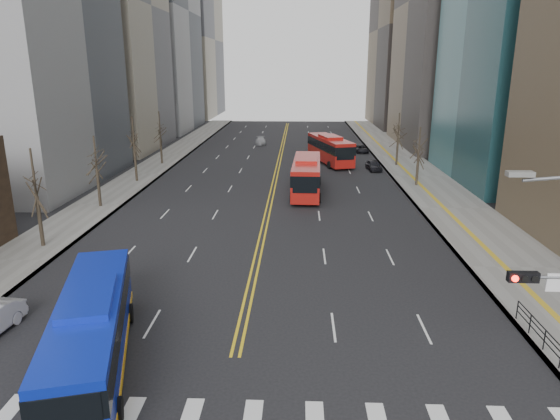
# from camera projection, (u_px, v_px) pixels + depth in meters

# --- Properties ---
(sidewalk_right) EXTENTS (7.00, 130.00, 0.15)m
(sidewalk_right) POSITION_uv_depth(u_px,v_px,m) (419.00, 176.00, 60.60)
(sidewalk_right) COLOR slate
(sidewalk_right) RESTS_ON ground
(sidewalk_left) EXTENTS (5.00, 130.00, 0.15)m
(sidewalk_left) POSITION_uv_depth(u_px,v_px,m) (143.00, 174.00, 61.86)
(sidewalk_left) COLOR slate
(sidewalk_left) RESTS_ON ground
(centerline) EXTENTS (0.55, 100.00, 0.01)m
(centerline) POSITION_uv_depth(u_px,v_px,m) (279.00, 161.00, 70.88)
(centerline) COLOR gold
(centerline) RESTS_ON ground
(pedestrian_railing) EXTENTS (0.06, 6.06, 1.02)m
(pedestrian_railing) POSITION_uv_depth(u_px,v_px,m) (545.00, 337.00, 23.04)
(pedestrian_railing) COLOR black
(pedestrian_railing) RESTS_ON sidewalk_right
(street_trees) EXTENTS (35.20, 47.20, 7.60)m
(street_trees) POSITION_uv_depth(u_px,v_px,m) (200.00, 149.00, 50.16)
(street_trees) COLOR black
(street_trees) RESTS_ON ground
(blue_bus) EXTENTS (5.77, 12.50, 3.56)m
(blue_bus) POSITION_uv_depth(u_px,v_px,m) (92.00, 330.00, 21.59)
(blue_bus) COLOR #0A1FA4
(blue_bus) RESTS_ON ground
(red_bus_near) EXTENTS (3.35, 12.13, 3.80)m
(red_bus_near) POSITION_uv_depth(u_px,v_px,m) (307.00, 174.00, 52.24)
(red_bus_near) COLOR #A51711
(red_bus_near) RESTS_ON ground
(red_bus_far) EXTENTS (6.00, 12.47, 3.83)m
(red_bus_far) POSITION_uv_depth(u_px,v_px,m) (330.00, 148.00, 68.89)
(red_bus_far) COLOR #A51711
(red_bus_far) RESTS_ON ground
(car_dark_mid) EXTENTS (1.95, 4.06, 1.34)m
(car_dark_mid) POSITION_uv_depth(u_px,v_px,m) (374.00, 165.00, 64.35)
(car_dark_mid) COLOR black
(car_dark_mid) RESTS_ON ground
(car_silver) EXTENTS (2.06, 4.36, 1.23)m
(car_silver) POSITION_uv_depth(u_px,v_px,m) (261.00, 141.00, 86.21)
(car_silver) COLOR gray
(car_silver) RESTS_ON ground
(car_dark_far) EXTENTS (2.39, 4.27, 1.13)m
(car_dark_far) POSITION_uv_depth(u_px,v_px,m) (361.00, 149.00, 78.09)
(car_dark_far) COLOR black
(car_dark_far) RESTS_ON ground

